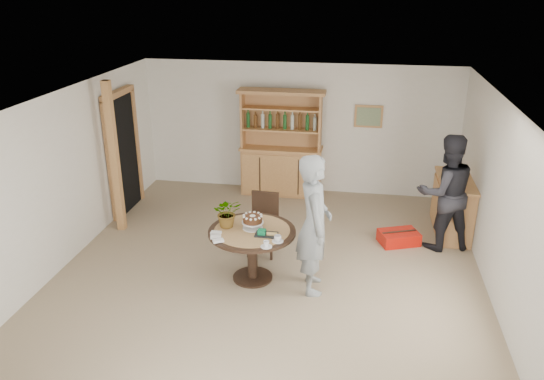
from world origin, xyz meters
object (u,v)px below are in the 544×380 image
(hutch, at_px, (281,160))
(dining_chair, at_px, (264,219))
(dining_table, at_px, (252,240))
(sideboard, at_px, (453,206))
(adult_person, at_px, (445,193))
(teen_boy, at_px, (314,224))
(red_suitcase, at_px, (399,237))

(hutch, xyz_separation_m, dining_chair, (0.10, -2.40, -0.15))
(dining_table, bearing_deg, sideboard, 34.05)
(hutch, distance_m, adult_person, 3.33)
(teen_boy, relative_size, red_suitcase, 2.71)
(hutch, xyz_separation_m, dining_table, (0.10, -3.23, -0.08))
(teen_boy, bearing_deg, sideboard, -55.62)
(dining_table, bearing_deg, dining_chair, 89.70)
(sideboard, relative_size, teen_boy, 0.66)
(adult_person, height_order, red_suitcase, adult_person)
(dining_table, xyz_separation_m, dining_chair, (0.00, 0.83, -0.07))
(dining_chair, xyz_separation_m, teen_boy, (0.85, -0.93, 0.42))
(hutch, relative_size, red_suitcase, 2.90)
(teen_boy, bearing_deg, dining_chair, 31.72)
(dining_chair, distance_m, red_suitcase, 2.21)
(sideboard, xyz_separation_m, adult_person, (-0.24, -0.55, 0.44))
(teen_boy, bearing_deg, hutch, 5.33)
(teen_boy, bearing_deg, adult_person, -60.86)
(sideboard, bearing_deg, dining_chair, -158.47)
(adult_person, bearing_deg, dining_table, 11.09)
(dining_chair, height_order, teen_boy, teen_boy)
(sideboard, xyz_separation_m, dining_table, (-2.94, -1.99, 0.13))
(hutch, bearing_deg, red_suitcase, -39.45)
(dining_table, distance_m, dining_chair, 0.83)
(sideboard, distance_m, adult_person, 0.75)
(adult_person, bearing_deg, dining_chair, -4.22)
(hutch, height_order, sideboard, hutch)
(adult_person, bearing_deg, teen_boy, 22.78)
(sideboard, distance_m, teen_boy, 2.99)
(adult_person, relative_size, red_suitcase, 2.60)
(teen_boy, bearing_deg, dining_table, 72.71)
(dining_chair, height_order, red_suitcase, dining_chair)
(dining_chair, xyz_separation_m, adult_person, (2.70, 0.61, 0.38))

